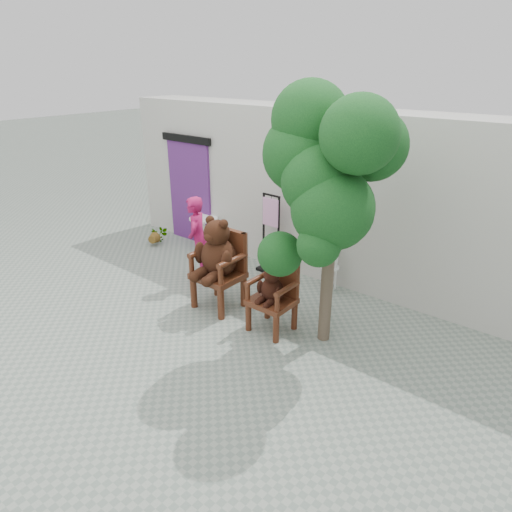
# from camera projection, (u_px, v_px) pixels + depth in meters

# --- Properties ---
(ground_plane) EXTENTS (60.00, 60.00, 0.00)m
(ground_plane) POSITION_uv_depth(u_px,v_px,m) (207.00, 333.00, 6.79)
(ground_plane) COLOR gray
(ground_plane) RESTS_ON ground
(back_wall) EXTENTS (9.00, 1.00, 3.00)m
(back_wall) POSITION_uv_depth(u_px,v_px,m) (322.00, 192.00, 8.42)
(back_wall) COLOR beige
(back_wall) RESTS_ON ground
(doorway) EXTENTS (1.40, 0.11, 2.33)m
(doorway) POSITION_uv_depth(u_px,v_px,m) (190.00, 189.00, 9.91)
(doorway) COLOR #57236B
(doorway) RESTS_ON ground
(chair_big) EXTENTS (0.73, 0.81, 1.53)m
(chair_big) POSITION_uv_depth(u_px,v_px,m) (218.00, 257.00, 7.21)
(chair_big) COLOR #3E1A0D
(chair_big) RESTS_ON ground
(chair_small) EXTENTS (0.62, 0.56, 1.08)m
(chair_small) POSITION_uv_depth(u_px,v_px,m) (274.00, 290.00, 6.67)
(chair_small) COLOR #3E1A0D
(chair_small) RESTS_ON ground
(person) EXTENTS (0.62, 0.69, 1.59)m
(person) POSITION_uv_depth(u_px,v_px,m) (200.00, 241.00, 8.08)
(person) COLOR #A61450
(person) RESTS_ON ground
(cafe_table) EXTENTS (0.60, 0.60, 0.70)m
(cafe_table) POSITION_uv_depth(u_px,v_px,m) (204.00, 230.00, 9.67)
(cafe_table) COLOR white
(cafe_table) RESTS_ON ground
(display_stand) EXTENTS (0.46, 0.37, 1.51)m
(display_stand) POSITION_uv_depth(u_px,v_px,m) (271.00, 242.00, 8.59)
(display_stand) COLOR black
(display_stand) RESTS_ON ground
(stool_bucket) EXTENTS (0.32, 0.32, 1.45)m
(stool_bucket) POSITION_uv_depth(u_px,v_px,m) (331.00, 257.00, 7.82)
(stool_bucket) COLOR white
(stool_bucket) RESTS_ON ground
(tree) EXTENTS (1.83, 1.71, 3.55)m
(tree) POSITION_uv_depth(u_px,v_px,m) (327.00, 169.00, 5.58)
(tree) COLOR #423427
(tree) RESTS_ON ground
(potted_plant) EXTENTS (0.48, 0.45, 0.42)m
(potted_plant) POSITION_uv_depth(u_px,v_px,m) (157.00, 235.00, 10.02)
(potted_plant) COLOR #0E3314
(potted_plant) RESTS_ON ground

